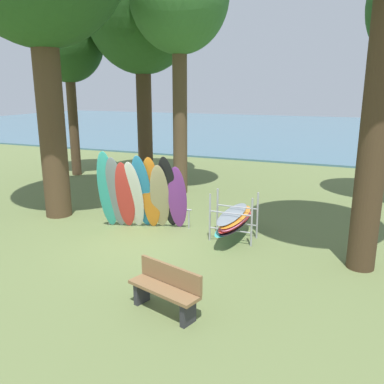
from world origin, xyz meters
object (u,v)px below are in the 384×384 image
at_px(tree_deep_back, 67,42).
at_px(park_bench, 166,288).
at_px(board_storage_rack, 235,219).
at_px(leaning_board_pile, 142,194).
at_px(tree_mid_behind, 141,9).

height_order(tree_deep_back, park_bench, tree_deep_back).
bearing_deg(board_storage_rack, park_bench, -91.67).
relative_size(leaning_board_pile, board_storage_rack, 1.19).
bearing_deg(leaning_board_pile, tree_deep_back, 139.82).
relative_size(board_storage_rack, park_bench, 1.46).
relative_size(tree_mid_behind, tree_deep_back, 1.25).
bearing_deg(tree_deep_back, leaning_board_pile, -40.18).
height_order(tree_mid_behind, park_bench, tree_mid_behind).
bearing_deg(tree_mid_behind, park_bench, -59.66).
bearing_deg(park_bench, leaning_board_pile, 124.35).
xyz_separation_m(tree_mid_behind, tree_deep_back, (-3.40, -0.35, -1.11)).
height_order(leaning_board_pile, park_bench, leaning_board_pile).
xyz_separation_m(tree_mid_behind, park_bench, (5.49, -9.38, -6.40)).
distance_m(tree_mid_behind, park_bench, 12.62).
height_order(leaning_board_pile, board_storage_rack, leaning_board_pile).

